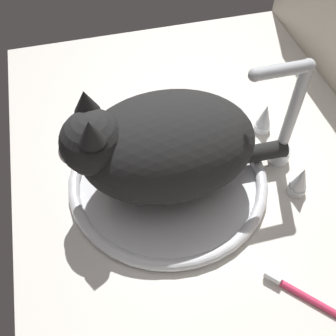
# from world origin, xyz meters

# --- Properties ---
(countertop) EXTENTS (1.06, 0.69, 0.03)m
(countertop) POSITION_xyz_m (0.00, 0.00, 0.01)
(countertop) COLOR silver
(countertop) RESTS_ON ground
(sink_basin) EXTENTS (0.36, 0.36, 0.02)m
(sink_basin) POSITION_xyz_m (-0.05, -0.07, 0.04)
(sink_basin) COLOR white
(sink_basin) RESTS_ON countertop
(faucet) EXTENTS (0.19, 0.11, 0.23)m
(faucet) POSITION_xyz_m (-0.05, 0.14, 0.12)
(faucet) COLOR silver
(faucet) RESTS_ON countertop
(cat) EXTENTS (0.21, 0.39, 0.19)m
(cat) POSITION_xyz_m (-0.05, -0.09, 0.13)
(cat) COLOR black
(cat) RESTS_ON sink_basin
(toothbrush) EXTENTS (0.13, 0.12, 0.02)m
(toothbrush) POSITION_xyz_m (0.22, 0.09, 0.04)
(toothbrush) COLOR #D83359
(toothbrush) RESTS_ON countertop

